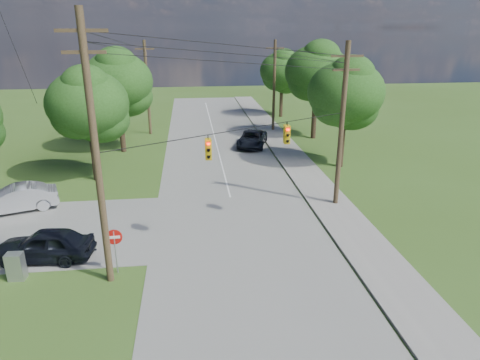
{
  "coord_description": "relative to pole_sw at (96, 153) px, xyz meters",
  "views": [
    {
      "loc": [
        -0.61,
        -17.56,
        11.21
      ],
      "look_at": [
        2.08,
        5.0,
        3.08
      ],
      "focal_mm": 32.0,
      "sensor_mm": 36.0,
      "label": 1
    }
  ],
  "objects": [
    {
      "name": "ground",
      "position": [
        4.6,
        -0.4,
        -6.23
      ],
      "size": [
        140.0,
        140.0,
        0.0
      ],
      "primitive_type": "plane",
      "color": "#38571D",
      "rests_on": "ground"
    },
    {
      "name": "sidewalk_east",
      "position": [
        13.3,
        4.6,
        -6.17
      ],
      "size": [
        2.6,
        100.0,
        0.12
      ],
      "primitive_type": "cube",
      "color": "gray",
      "rests_on": "ground"
    },
    {
      "name": "pole_ne",
      "position": [
        13.5,
        7.6,
        -0.76
      ],
      "size": [
        2.0,
        0.32,
        10.5
      ],
      "color": "brown",
      "rests_on": "ground"
    },
    {
      "name": "tree_e_near",
      "position": [
        16.6,
        15.6,
        0.02
      ],
      "size": [
        6.2,
        6.2,
        8.81
      ],
      "color": "#3F2B1F",
      "rests_on": "ground"
    },
    {
      "name": "control_cabinet",
      "position": [
        -4.36,
        0.6,
        -5.55
      ],
      "size": [
        0.77,
        0.57,
        1.35
      ],
      "primitive_type": "cube",
      "rotation": [
        0.0,
        0.0,
        -0.05
      ],
      "color": "#96999C",
      "rests_on": "ground"
    },
    {
      "name": "traffic_signals",
      "position": [
        7.15,
        4.03,
        -0.73
      ],
      "size": [
        4.91,
        3.27,
        1.05
      ],
      "color": "gold",
      "rests_on": "ground"
    },
    {
      "name": "main_road",
      "position": [
        6.6,
        4.6,
        -6.21
      ],
      "size": [
        10.0,
        100.0,
        0.03
      ],
      "primitive_type": "cube",
      "color": "gray",
      "rests_on": "ground"
    },
    {
      "name": "car_main_north",
      "position": [
        10.1,
        22.94,
        -5.44
      ],
      "size": [
        3.97,
        5.92,
        1.51
      ],
      "primitive_type": "imported",
      "rotation": [
        0.0,
        0.0,
        -0.29
      ],
      "color": "black",
      "rests_on": "main_road"
    },
    {
      "name": "tree_w_far",
      "position": [
        -4.4,
        32.6,
        0.02
      ],
      "size": [
        6.0,
        6.0,
        8.73
      ],
      "color": "#3F2B1F",
      "rests_on": "ground"
    },
    {
      "name": "power_lines",
      "position": [
        6.1,
        11.14,
        2.93
      ],
      "size": [
        13.93,
        29.62,
        4.93
      ],
      "color": "black",
      "rests_on": "ground"
    },
    {
      "name": "pole_north_e",
      "position": [
        13.5,
        29.6,
        -1.1
      ],
      "size": [
        2.0,
        0.32,
        10.0
      ],
      "color": "brown",
      "rests_on": "ground"
    },
    {
      "name": "do_not_enter_sign",
      "position": [
        0.24,
        0.6,
        -4.54
      ],
      "size": [
        0.77,
        0.1,
        2.31
      ],
      "rotation": [
        0.0,
        0.0,
        0.06
      ],
      "color": "#96999C",
      "rests_on": "ground"
    },
    {
      "name": "pole_sw",
      "position": [
        0.0,
        0.0,
        0.0
      ],
      "size": [
        2.0,
        0.32,
        12.0
      ],
      "color": "brown",
      "rests_on": "ground"
    },
    {
      "name": "tree_e_mid",
      "position": [
        17.1,
        25.6,
        0.68
      ],
      "size": [
        6.6,
        6.6,
        9.64
      ],
      "color": "#3F2B1F",
      "rests_on": "ground"
    },
    {
      "name": "pole_north_w",
      "position": [
        -0.4,
        29.6,
        -1.1
      ],
      "size": [
        2.0,
        0.32,
        10.0
      ],
      "color": "brown",
      "rests_on": "ground"
    },
    {
      "name": "tree_e_far",
      "position": [
        16.1,
        37.6,
        -0.31
      ],
      "size": [
        5.8,
        5.8,
        8.32
      ],
      "color": "#3F2B1F",
      "rests_on": "ground"
    },
    {
      "name": "tree_w_mid",
      "position": [
        -2.4,
        22.6,
        0.35
      ],
      "size": [
        6.4,
        6.4,
        9.22
      ],
      "color": "#3F2B1F",
      "rests_on": "ground"
    },
    {
      "name": "tree_w_near",
      "position": [
        -3.4,
        14.6,
        -0.3
      ],
      "size": [
        6.0,
        6.0,
        8.4
      ],
      "color": "#3F2B1F",
      "rests_on": "ground"
    },
    {
      "name": "car_cross_dark",
      "position": [
        -3.55,
        2.3,
        -5.37
      ],
      "size": [
        4.99,
        2.42,
        1.64
      ],
      "primitive_type": "imported",
      "rotation": [
        0.0,
        0.0,
        -1.67
      ],
      "color": "black",
      "rests_on": "cross_road"
    },
    {
      "name": "car_cross_silver",
      "position": [
        -7.29,
        8.9,
        -5.36
      ],
      "size": [
        5.37,
        3.37,
        1.67
      ],
      "primitive_type": "imported",
      "rotation": [
        0.0,
        0.0,
        -1.23
      ],
      "color": "#B4B5BB",
      "rests_on": "cross_road"
    }
  ]
}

